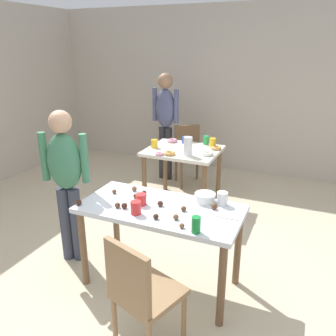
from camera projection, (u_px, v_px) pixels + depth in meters
name	position (u px, v px, depth m)	size (l,w,h in m)	color
ground_plane	(150.00, 276.00, 3.15)	(6.40, 6.40, 0.00)	beige
wall_back	(237.00, 91.00, 5.47)	(6.40, 0.10, 2.60)	#BCB2A3
dining_table_near	(160.00, 218.00, 2.85)	(1.34, 0.65, 0.75)	silver
dining_table_far	(183.00, 158.00, 4.40)	(0.91, 0.77, 0.75)	silver
chair_near_table	(140.00, 291.00, 2.23)	(0.51, 0.51, 0.87)	olive
chair_far_table	(189.00, 151.00, 5.14)	(0.56, 0.56, 0.87)	brown
person_girl_near	(66.00, 175.00, 3.13)	(0.45, 0.28, 1.48)	#383D4C
person_adult_far	(165.00, 117.00, 5.14)	(0.46, 0.25, 1.62)	#28282D
mixing_bowl	(205.00, 198.00, 2.89)	(0.18, 0.18, 0.08)	white
soda_can	(196.00, 225.00, 2.41)	(0.07, 0.07, 0.12)	#198438
fork_near	(228.00, 218.00, 2.62)	(0.17, 0.02, 0.01)	silver
cup_near_0	(141.00, 199.00, 2.84)	(0.09, 0.09, 0.09)	red
cup_near_1	(136.00, 208.00, 2.68)	(0.08, 0.08, 0.11)	red
cup_near_2	(222.00, 198.00, 2.83)	(0.09, 0.09, 0.11)	white
cake_ball_0	(134.00, 189.00, 3.11)	(0.05, 0.05, 0.05)	brown
cake_ball_1	(144.00, 193.00, 3.03)	(0.04, 0.04, 0.04)	#3D2319
cake_ball_2	(117.00, 205.00, 2.79)	(0.04, 0.04, 0.04)	brown
cake_ball_3	(135.00, 196.00, 2.97)	(0.04, 0.04, 0.04)	brown
cake_ball_4	(79.00, 202.00, 2.83)	(0.05, 0.05, 0.05)	#3D2319
cake_ball_5	(182.00, 226.00, 2.48)	(0.04, 0.04, 0.04)	brown
cake_ball_6	(214.00, 206.00, 2.76)	(0.05, 0.05, 0.05)	brown
cake_ball_7	(156.00, 217.00, 2.61)	(0.04, 0.04, 0.04)	#3D2319
cake_ball_8	(184.00, 209.00, 2.73)	(0.04, 0.04, 0.04)	brown
cake_ball_9	(114.00, 191.00, 3.06)	(0.04, 0.04, 0.04)	brown
cake_ball_10	(160.00, 203.00, 2.82)	(0.05, 0.05, 0.05)	#3D2319
cake_ball_11	(176.00, 217.00, 2.60)	(0.04, 0.04, 0.04)	brown
cake_ball_12	(124.00, 206.00, 2.78)	(0.05, 0.05, 0.05)	#3D2319
pitcher_far	(188.00, 146.00, 4.08)	(0.10, 0.10, 0.23)	white
cup_far_0	(154.00, 144.00, 4.41)	(0.09, 0.09, 0.11)	yellow
cup_far_1	(206.00, 140.00, 4.56)	(0.08, 0.08, 0.11)	green
cup_far_2	(213.00, 143.00, 4.44)	(0.08, 0.08, 0.12)	yellow
cup_far_3	(185.00, 140.00, 4.61)	(0.08, 0.08, 0.09)	#3351B2
donut_far_0	(160.00, 154.00, 4.12)	(0.10, 0.10, 0.03)	pink
donut_far_1	(172.00, 141.00, 4.67)	(0.14, 0.14, 0.04)	pink
donut_far_2	(170.00, 153.00, 4.13)	(0.14, 0.14, 0.04)	gold
donut_far_3	(208.00, 154.00, 4.11)	(0.14, 0.14, 0.04)	white
donut_far_4	(216.00, 148.00, 4.35)	(0.13, 0.13, 0.04)	gold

